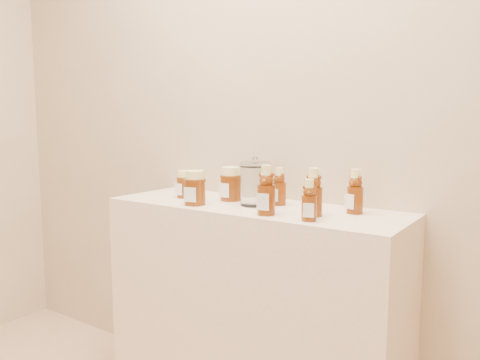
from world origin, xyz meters
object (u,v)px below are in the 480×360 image
Objects in this scene: display_table at (252,316)px; glass_canister at (255,182)px; honey_jar_left at (185,184)px; bear_bottle_front_left at (266,187)px; bear_bottle_back_left at (279,184)px.

display_table is 6.49× the size of glass_canister.
display_table is 10.32× the size of honey_jar_left.
honey_jar_left is 0.35m from glass_canister.
bear_bottle_front_left is 0.50m from honey_jar_left.
honey_jar_left is at bearing -156.44° from bear_bottle_back_left.
glass_canister is at bearing 10.58° from honey_jar_left.
honey_jar_left is at bearing -179.22° from display_table.
bear_bottle_front_left is (0.06, -0.19, 0.02)m from bear_bottle_back_left.
glass_canister reaches higher than display_table.
honey_jar_left is at bearing -178.47° from glass_canister.
glass_canister is at bearing 23.72° from display_table.
display_table is 0.58m from bear_bottle_front_left.
glass_canister is (-0.13, 0.13, -0.01)m from bear_bottle_front_left.
display_table is at bearing 128.58° from bear_bottle_front_left.
bear_bottle_back_left is 1.42× the size of honey_jar_left.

